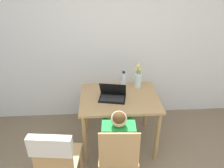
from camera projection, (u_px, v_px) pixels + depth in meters
name	position (u px, v px, depth m)	size (l,w,h in m)	color
wall_back	(112.00, 39.00, 3.10)	(6.40, 0.05, 2.50)	white
dining_table	(119.00, 104.00, 2.76)	(0.97, 0.76, 0.73)	tan
chair_occupied	(118.00, 156.00, 2.22)	(0.43, 0.43, 0.86)	tan
chair_spare	(55.00, 155.00, 2.05)	(0.44, 0.47, 0.87)	tan
person_seated	(118.00, 137.00, 2.26)	(0.36, 0.44, 0.96)	#1E8438
laptop	(113.00, 95.00, 2.66)	(0.36, 0.28, 0.20)	black
flower_vase	(138.00, 79.00, 2.87)	(0.09, 0.09, 0.33)	silver
water_bottle	(123.00, 81.00, 2.83)	(0.07, 0.07, 0.25)	silver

